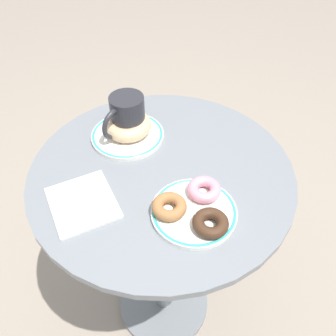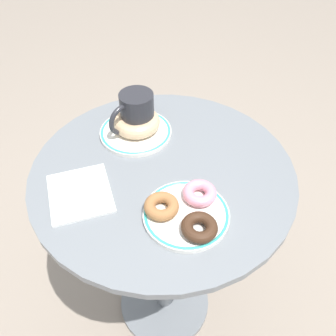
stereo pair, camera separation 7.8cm
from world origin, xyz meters
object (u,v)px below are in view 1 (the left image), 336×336
(donut_chocolate, at_px, (210,223))
(plate_left, at_px, (127,135))
(donut_glazed, at_px, (128,125))
(donut_cinnamon, at_px, (169,206))
(cafe_table, at_px, (162,227))
(coffee_mug, at_px, (127,116))
(plate_right, at_px, (194,212))
(donut_pink_frosted, at_px, (204,189))
(paper_napkin, at_px, (83,203))

(donut_chocolate, bearing_deg, plate_left, 175.87)
(donut_glazed, xyz_separation_m, donut_cinnamon, (0.26, -0.07, -0.01))
(cafe_table, distance_m, plate_left, 0.27)
(cafe_table, relative_size, coffee_mug, 5.52)
(cafe_table, height_order, plate_right, plate_right)
(donut_pink_frosted, relative_size, donut_cinnamon, 1.00)
(donut_chocolate, xyz_separation_m, coffee_mug, (-0.35, 0.03, 0.03))
(plate_right, distance_m, donut_chocolate, 0.05)
(donut_glazed, xyz_separation_m, donut_pink_frosted, (0.27, 0.01, -0.01))
(donut_glazed, bearing_deg, coffee_mug, 151.62)
(plate_left, height_order, paper_napkin, plate_left)
(donut_glazed, height_order, donut_cinnamon, donut_glazed)
(donut_glazed, height_order, donut_chocolate, donut_glazed)
(cafe_table, distance_m, donut_chocolate, 0.32)
(plate_left, bearing_deg, coffee_mug, 139.20)
(donut_cinnamon, xyz_separation_m, coffee_mug, (-0.27, 0.07, 0.03))
(plate_right, relative_size, coffee_mug, 1.37)
(plate_right, height_order, paper_napkin, plate_right)
(coffee_mug, bearing_deg, donut_pink_frosted, 2.45)
(plate_left, relative_size, donut_glazed, 1.53)
(coffee_mug, bearing_deg, plate_right, -6.34)
(plate_left, height_order, plate_right, same)
(cafe_table, bearing_deg, paper_napkin, -95.00)
(coffee_mug, bearing_deg, cafe_table, -3.54)
(cafe_table, bearing_deg, plate_right, -9.34)
(donut_glazed, height_order, coffee_mug, coffee_mug)
(plate_right, height_order, coffee_mug, coffee_mug)
(donut_chocolate, distance_m, donut_pink_frosted, 0.09)
(donut_chocolate, bearing_deg, plate_right, 178.06)
(cafe_table, distance_m, paper_napkin, 0.30)
(donut_pink_frosted, distance_m, donut_cinnamon, 0.09)
(cafe_table, relative_size, plate_right, 4.04)
(cafe_table, relative_size, plate_left, 3.91)
(donut_glazed, bearing_deg, plate_right, -5.95)
(donut_cinnamon, height_order, paper_napkin, donut_cinnamon)
(plate_right, bearing_deg, cafe_table, 170.66)
(cafe_table, xyz_separation_m, donut_chocolate, (0.19, -0.03, 0.25))
(plate_right, xyz_separation_m, paper_napkin, (-0.16, -0.17, -0.00))
(paper_napkin, bearing_deg, cafe_table, 85.00)
(donut_glazed, height_order, donut_pink_frosted, donut_glazed)
(paper_napkin, bearing_deg, donut_chocolate, 38.44)
(plate_left, relative_size, coffee_mug, 1.41)
(plate_right, distance_m, coffee_mug, 0.30)
(donut_chocolate, relative_size, donut_pink_frosted, 1.00)
(donut_chocolate, relative_size, paper_napkin, 0.49)
(plate_left, bearing_deg, cafe_table, 0.39)
(plate_left, xyz_separation_m, donut_cinnamon, (0.26, -0.06, 0.02))
(donut_cinnamon, bearing_deg, donut_glazed, 165.00)
(donut_cinnamon, xyz_separation_m, paper_napkin, (-0.13, -0.13, -0.02))
(donut_pink_frosted, bearing_deg, donut_cinnamon, -95.33)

